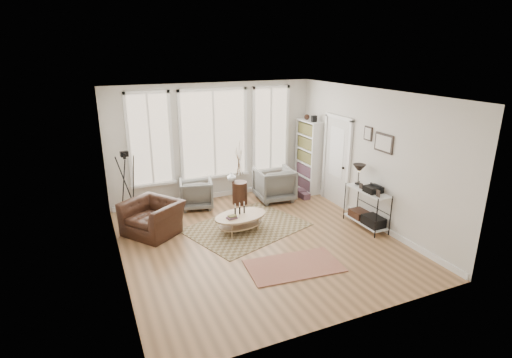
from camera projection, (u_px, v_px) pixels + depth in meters
name	position (u px, v px, depth m)	size (l,w,h in m)	color
room	(260.00, 172.00, 7.56)	(5.50, 5.54, 2.90)	#A17348
bay_window	(214.00, 136.00, 9.83)	(4.14, 0.12, 2.24)	#CFB086
door	(337.00, 159.00, 9.61)	(0.09, 1.06, 2.22)	silver
bookcase	(308.00, 156.00, 10.55)	(0.31, 0.85, 2.06)	white
low_shelf	(367.00, 204.00, 8.47)	(0.38, 1.08, 1.30)	white
wall_art	(379.00, 140.00, 8.15)	(0.04, 0.88, 0.44)	black
rug_main	(246.00, 227.00, 8.58)	(2.37, 1.78, 0.01)	brown
rug_runner	(294.00, 266.00, 7.04)	(1.65, 0.92, 0.01)	maroon
coffee_table	(240.00, 219.00, 8.32)	(1.26, 0.92, 0.53)	tan
armchair_left	(196.00, 193.00, 9.57)	(0.75, 0.77, 0.70)	slate
armchair_right	(274.00, 184.00, 10.04)	(0.89, 0.91, 0.83)	slate
side_table	(239.00, 175.00, 9.69)	(0.37, 0.37, 1.55)	#331C12
vase	(232.00, 177.00, 9.79)	(0.22, 0.22, 0.23)	silver
accent_chair	(152.00, 218.00, 8.21)	(0.94, 1.07, 0.70)	#331C12
tripod_camera	(128.00, 190.00, 8.71)	(0.56, 0.56, 1.59)	black
book_stack_near	(301.00, 193.00, 10.40)	(0.22, 0.28, 0.18)	maroon
book_stack_far	(305.00, 196.00, 10.20)	(0.19, 0.24, 0.15)	maroon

